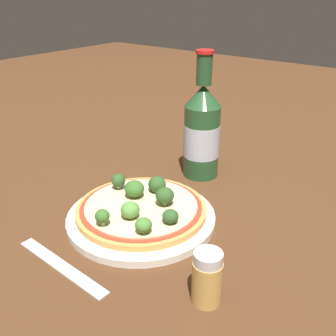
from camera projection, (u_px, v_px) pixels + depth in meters
ground_plane at (123, 218)px, 0.65m from camera, size 3.00×3.00×0.00m
plate at (141, 217)px, 0.64m from camera, size 0.24×0.24×0.01m
pizza at (141, 208)px, 0.64m from camera, size 0.21×0.21×0.01m
broccoli_floret_0 at (135, 189)px, 0.66m from camera, size 0.03×0.03×0.03m
broccoli_floret_1 at (143, 225)px, 0.56m from camera, size 0.03×0.03×0.02m
broccoli_floret_2 at (165, 195)px, 0.63m from camera, size 0.03×0.03×0.03m
broccoli_floret_3 at (157, 184)px, 0.68m from camera, size 0.03×0.03×0.03m
broccoli_floret_4 at (118, 181)px, 0.68m from camera, size 0.02×0.02×0.03m
broccoli_floret_5 at (130, 210)px, 0.60m from camera, size 0.03×0.03×0.03m
broccoli_floret_6 at (170, 216)px, 0.59m from camera, size 0.02×0.02×0.02m
broccoli_floret_7 at (102, 216)px, 0.58m from camera, size 0.02×0.02×0.03m
beer_bottle at (202, 131)px, 0.76m from camera, size 0.07×0.07×0.25m
pepper_shaker at (207, 278)px, 0.47m from camera, size 0.04×0.04×0.07m
fork at (61, 266)px, 0.54m from camera, size 0.03×0.18×0.00m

